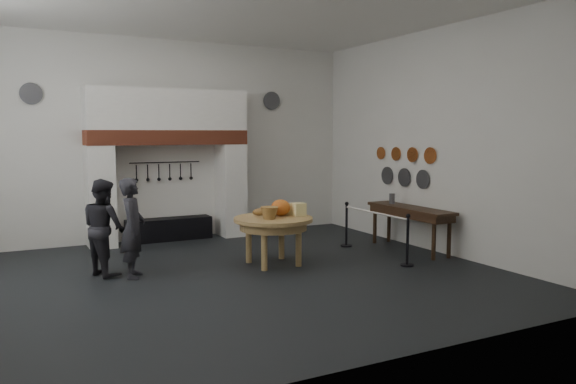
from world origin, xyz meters
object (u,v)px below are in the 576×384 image
barrier_post_far (347,226)px  visitor_near (133,228)px  side_table (410,208)px  barrier_post_near (408,242)px  iron_range (169,229)px  work_table (273,219)px  visitor_far (104,227)px

barrier_post_far → visitor_near: bearing=-173.6°
side_table → barrier_post_near: size_ratio=2.44×
barrier_post_near → barrier_post_far: (0.00, 2.00, 0.00)m
iron_range → work_table: bearing=-71.8°
visitor_near → barrier_post_far: 4.63m
visitor_near → visitor_far: visitor_near is taller
barrier_post_far → side_table: bearing=-44.5°
visitor_far → side_table: size_ratio=0.75×
iron_range → barrier_post_far: (3.16, -2.44, 0.20)m
visitor_near → barrier_post_near: bearing=-88.4°
iron_range → barrier_post_far: bearing=-37.7°
visitor_near → side_table: size_ratio=0.76×
work_table → barrier_post_far: 2.27m
visitor_near → visitor_far: (-0.40, 0.40, -0.02)m
barrier_post_near → barrier_post_far: bearing=90.0°
visitor_far → barrier_post_near: 5.34m
iron_range → barrier_post_far: 4.00m
side_table → barrier_post_far: size_ratio=2.44×
visitor_near → side_table: 5.54m
work_table → visitor_far: visitor_far is taller
side_table → barrier_post_near: same height
barrier_post_far → iron_range: bearing=142.3°
barrier_post_near → work_table: bearing=149.6°
visitor_near → side_table: (5.52, -0.41, 0.03)m
visitor_far → side_table: (5.92, -0.81, 0.05)m
barrier_post_near → barrier_post_far: same height
visitor_far → work_table: bearing=-123.6°
barrier_post_far → visitor_far: bearing=-178.7°
visitor_near → barrier_post_far: visitor_near is taller
visitor_near → iron_range: bearing=-6.2°
iron_range → visitor_near: (-1.42, -2.96, 0.59)m
work_table → side_table: (3.05, -0.16, 0.03)m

